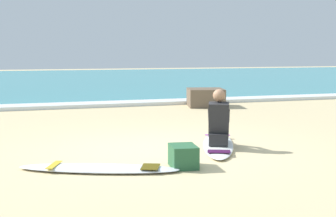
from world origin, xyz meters
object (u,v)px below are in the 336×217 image
surfboard_main (218,144)px  surfboard_spare_near (99,168)px  surfer_seated (219,123)px  shoreline_rock (206,98)px  beach_bag (183,156)px

surfboard_main → surfboard_spare_near: size_ratio=1.10×
surfer_seated → surfboard_main: bearing=67.6°
surfboard_main → surfer_seated: surfer_seated is taller
surfboard_main → shoreline_rock: bearing=69.1°
surfer_seated → surfboard_spare_near: bearing=-157.9°
surfboard_main → surfer_seated: 0.44m
surfboard_main → beach_bag: bearing=-131.7°
surfboard_spare_near → surfboard_main: bearing=25.0°
surfboard_main → beach_bag: beach_bag is taller
shoreline_rock → beach_bag: 7.74m
surfboard_spare_near → beach_bag: bearing=-8.7°
shoreline_rock → surfboard_main: bearing=-110.9°
shoreline_rock → surfer_seated: bearing=-111.0°
surfer_seated → surfboard_spare_near: 2.45m
surfboard_main → surfer_seated: bearing=-112.4°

